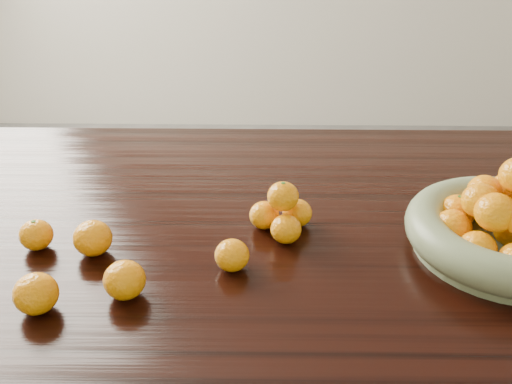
{
  "coord_description": "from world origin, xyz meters",
  "views": [
    {
      "loc": [
        0.01,
        -0.94,
        1.31
      ],
      "look_at": [
        -0.0,
        -0.02,
        0.83
      ],
      "focal_mm": 40.0,
      "sensor_mm": 36.0,
      "label": 1
    }
  ],
  "objects_px": {
    "dining_table": "(258,263)",
    "orange_pyramid": "(283,213)",
    "fruit_bowl": "(509,228)",
    "loose_orange_0": "(36,235)"
  },
  "relations": [
    {
      "from": "dining_table",
      "to": "orange_pyramid",
      "type": "bearing_deg",
      "value": -27.85
    },
    {
      "from": "fruit_bowl",
      "to": "orange_pyramid",
      "type": "relative_size",
      "value": 2.96
    },
    {
      "from": "orange_pyramid",
      "to": "loose_orange_0",
      "type": "xyz_separation_m",
      "value": [
        -0.44,
        -0.06,
        -0.01
      ]
    },
    {
      "from": "fruit_bowl",
      "to": "orange_pyramid",
      "type": "bearing_deg",
      "value": 170.97
    },
    {
      "from": "dining_table",
      "to": "loose_orange_0",
      "type": "bearing_deg",
      "value": -167.2
    },
    {
      "from": "loose_orange_0",
      "to": "dining_table",
      "type": "bearing_deg",
      "value": 12.8
    },
    {
      "from": "orange_pyramid",
      "to": "loose_orange_0",
      "type": "bearing_deg",
      "value": -171.57
    },
    {
      "from": "dining_table",
      "to": "orange_pyramid",
      "type": "xyz_separation_m",
      "value": [
        0.05,
        -0.02,
        0.13
      ]
    },
    {
      "from": "dining_table",
      "to": "loose_orange_0",
      "type": "relative_size",
      "value": 34.06
    },
    {
      "from": "orange_pyramid",
      "to": "loose_orange_0",
      "type": "distance_m",
      "value": 0.44
    }
  ]
}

